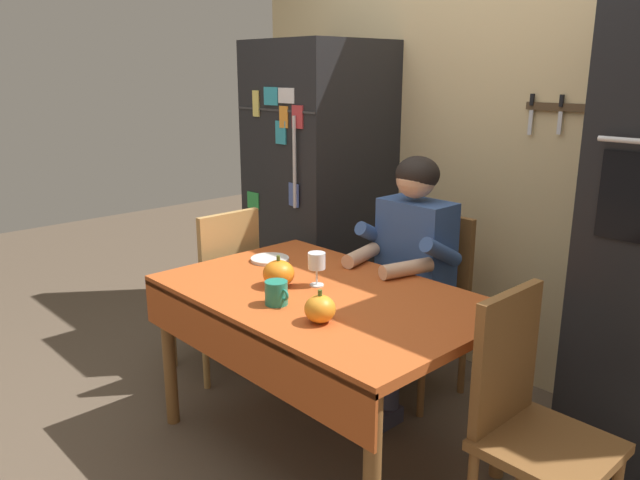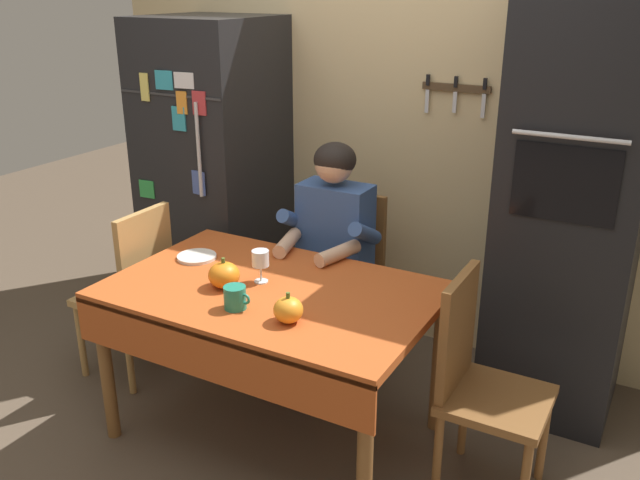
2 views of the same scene
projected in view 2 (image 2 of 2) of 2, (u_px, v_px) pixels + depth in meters
The scene contains 14 objects.
ground_plane at pixel (264, 442), 3.10m from camera, with size 10.00×10.00×0.00m, color brown.
back_wall_assembly at pixel (401, 112), 3.71m from camera, with size 3.70×0.13×2.60m.
refrigerator at pixel (215, 176), 3.99m from camera, with size 0.68×0.71×1.80m.
wall_oven at pixel (573, 199), 3.06m from camera, with size 0.60×0.64×2.10m.
dining_table at pixel (269, 307), 2.93m from camera, with size 1.40×0.90×0.74m.
chair_behind_person at pixel (345, 272), 3.64m from camera, with size 0.40×0.40×0.93m.
seated_person at pixel (329, 244), 3.41m from camera, with size 0.47×0.55×1.25m.
chair_right_side at pixel (479, 378), 2.67m from camera, with size 0.40×0.40×0.93m.
chair_left_side at pixel (134, 286), 3.47m from camera, with size 0.40×0.40×0.93m.
coffee_mug at pixel (235, 298), 2.72m from camera, with size 0.12×0.09×0.10m.
wine_glass at pixel (260, 260), 2.93m from camera, with size 0.08×0.08×0.15m.
pumpkin_large at pixel (288, 310), 2.61m from camera, with size 0.12×0.12×0.13m.
pumpkin_medium at pixel (224, 275), 2.90m from camera, with size 0.14×0.14×0.14m.
serving_tray at pixel (197, 257), 3.22m from camera, with size 0.19×0.19×0.02m, color silver.
Camera 2 is at (1.47, -2.12, 1.98)m, focal length 38.03 mm.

